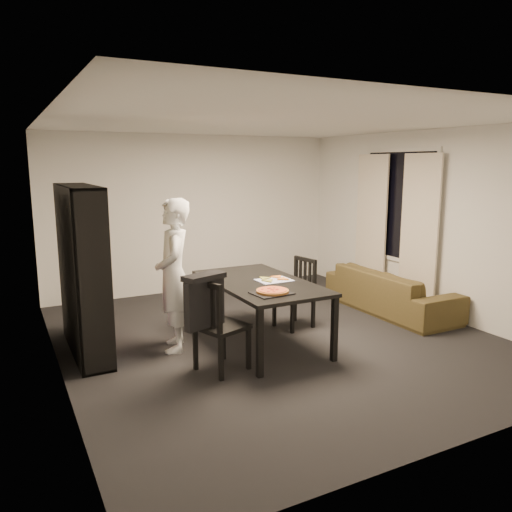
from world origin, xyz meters
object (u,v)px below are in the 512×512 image
dining_table (260,287)px  chair_left (215,320)px  baking_tray (272,293)px  bookshelf (83,271)px  pepperoni_pizza (273,291)px  sofa (391,291)px  chair_right (299,288)px  person (174,275)px

dining_table → chair_left: size_ratio=1.86×
chair_left → baking_tray: size_ratio=2.46×
bookshelf → baking_tray: bearing=-35.5°
dining_table → chair_left: 0.98m
chair_left → baking_tray: chair_left is taller
dining_table → baking_tray: baking_tray is taller
chair_left → pepperoni_pizza: chair_left is taller
sofa → chair_right: bearing=88.0°
baking_tray → sofa: bearing=19.0°
dining_table → person: bearing=163.3°
sofa → baking_tray: bearing=109.0°
chair_right → pepperoni_pizza: bearing=-55.0°
person → baking_tray: size_ratio=4.38×
chair_left → sofa: (3.12, 0.83, -0.26)m
dining_table → pepperoni_pizza: bearing=-104.1°
person → sofa: bearing=107.0°
chair_right → pepperoni_pizza: chair_right is taller
chair_right → pepperoni_pizza: (-0.90, -0.89, 0.27)m
chair_right → pepperoni_pizza: 1.30m
bookshelf → sofa: size_ratio=0.91×
baking_tray → pepperoni_pizza: bearing=37.1°
person → pepperoni_pizza: 1.18m
bookshelf → dining_table: bookshelf is taller
bookshelf → chair_left: size_ratio=1.93×
chair_right → baking_tray: (-0.92, -0.90, 0.25)m
baking_tray → pepperoni_pizza: size_ratio=1.14×
dining_table → chair_right: chair_right is taller
chair_left → person: size_ratio=0.56×
baking_tray → pepperoni_pizza: 0.03m
pepperoni_pizza → chair_left: bearing=179.2°
chair_left → dining_table: bearing=-75.3°
person → baking_tray: bearing=60.3°
dining_table → sofa: bearing=7.1°
bookshelf → person: (0.93, -0.39, -0.07)m
bookshelf → pepperoni_pizza: 2.14m
bookshelf → chair_right: 2.71m
person → sofa: person is taller
bookshelf → person: 1.01m
chair_left → sofa: chair_left is taller
chair_left → pepperoni_pizza: 0.71m
pepperoni_pizza → person: bearing=134.3°
chair_right → bookshelf: bearing=-106.8°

